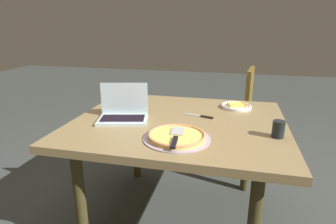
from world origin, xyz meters
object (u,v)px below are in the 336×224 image
object	(u,v)px
dining_table	(179,131)
chair_near	(236,109)
drink_cup	(278,129)
laptop	(123,112)
pizza_tray	(177,136)
pizza_plate	(236,106)
table_knife	(201,116)

from	to	relation	value
dining_table	chair_near	size ratio (longest dim) A/B	1.43
drink_cup	chair_near	xyz separation A→B (m)	(0.21, -1.17, -0.25)
laptop	pizza_tray	world-z (taller)	laptop
drink_cup	pizza_plate	bearing A→B (deg)	-66.62
dining_table	table_knife	distance (m)	0.18
laptop	table_knife	bearing A→B (deg)	-161.48
laptop	table_knife	size ratio (longest dim) A/B	1.72
laptop	drink_cup	bearing A→B (deg)	174.60
pizza_plate	laptop	bearing A→B (deg)	31.04
dining_table	chair_near	xyz separation A→B (m)	(-0.35, -1.02, -0.13)
laptop	pizza_plate	distance (m)	0.80
dining_table	laptop	xyz separation A→B (m)	(0.34, 0.07, 0.12)
drink_cup	chair_near	world-z (taller)	chair_near
dining_table	laptop	bearing A→B (deg)	10.96
pizza_plate	dining_table	bearing A→B (deg)	45.10
dining_table	pizza_tray	xyz separation A→B (m)	(-0.05, 0.30, 0.09)
pizza_plate	chair_near	size ratio (longest dim) A/B	0.24
pizza_tray	drink_cup	xyz separation A→B (m)	(-0.52, -0.15, 0.03)
dining_table	pizza_tray	distance (m)	0.32
laptop	chair_near	bearing A→B (deg)	-122.69
table_knife	pizza_plate	bearing A→B (deg)	-130.29
pizza_tray	table_knife	size ratio (longest dim) A/B	1.79
table_knife	drink_cup	world-z (taller)	drink_cup
pizza_plate	chair_near	xyz separation A→B (m)	(-0.01, -0.67, -0.22)
pizza_plate	table_knife	world-z (taller)	pizza_plate
laptop	pizza_plate	world-z (taller)	laptop
dining_table	pizza_plate	bearing A→B (deg)	-134.90
laptop	drink_cup	xyz separation A→B (m)	(-0.91, 0.09, 0.00)
pizza_plate	pizza_tray	size ratio (longest dim) A/B	0.60
dining_table	pizza_plate	size ratio (longest dim) A/B	6.08
pizza_plate	drink_cup	bearing A→B (deg)	113.38
pizza_tray	table_knife	distance (m)	0.40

